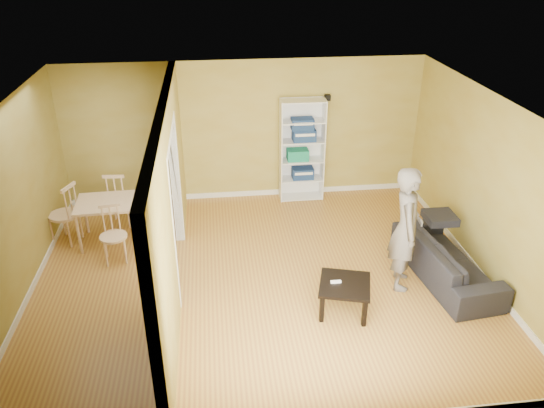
{
  "coord_description": "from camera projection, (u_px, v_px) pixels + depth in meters",
  "views": [
    {
      "loc": [
        -0.59,
        -6.44,
        4.52
      ],
      "look_at": [
        0.2,
        0.2,
        1.1
      ],
      "focal_mm": 35.0,
      "sensor_mm": 36.0,
      "label": 1
    }
  ],
  "objects": [
    {
      "name": "chair_far",
      "position": [
        119.0,
        197.0,
        9.05
      ],
      "size": [
        0.5,
        0.5,
        1.0
      ],
      "primitive_type": null,
      "rotation": [
        0.0,
        0.0,
        3.05
      ],
      "color": "tan",
      "rests_on": "ground"
    },
    {
      "name": "paper_box_teal",
      "position": [
        298.0,
        155.0,
        9.77
      ],
      "size": [
        0.39,
        0.25,
        0.2
      ],
      "primitive_type": "cube",
      "color": "#236A71",
      "rests_on": "bookshelf"
    },
    {
      "name": "room_shell",
      "position": [
        259.0,
        198.0,
        7.22
      ],
      "size": [
        6.5,
        6.5,
        6.5
      ],
      "color": "#B88C38",
      "rests_on": "ground"
    },
    {
      "name": "game_controller",
      "position": [
        336.0,
        282.0,
        6.94
      ],
      "size": [
        0.14,
        0.04,
        0.03
      ],
      "primitive_type": "cube",
      "color": "white",
      "rests_on": "coffee_table"
    },
    {
      "name": "wall_speaker",
      "position": [
        328.0,
        98.0,
        9.48
      ],
      "size": [
        0.1,
        0.1,
        0.1
      ],
      "primitive_type": "cube",
      "color": "black",
      "rests_on": "room_shell"
    },
    {
      "name": "sofa",
      "position": [
        447.0,
        254.0,
        7.66
      ],
      "size": [
        2.13,
        1.1,
        0.78
      ],
      "primitive_type": "imported",
      "rotation": [
        0.0,
        0.0,
        1.68
      ],
      "color": "black",
      "rests_on": "ground"
    },
    {
      "name": "person",
      "position": [
        407.0,
        219.0,
        7.21
      ],
      "size": [
        0.9,
        0.78,
        2.12
      ],
      "primitive_type": "imported",
      "rotation": [
        0.0,
        0.0,
        1.32
      ],
      "color": "slate",
      "rests_on": "ground"
    },
    {
      "name": "coffee_table",
      "position": [
        345.0,
        288.0,
        6.97
      ],
      "size": [
        0.65,
        0.65,
        0.44
      ],
      "rotation": [
        0.0,
        0.0,
        -0.28
      ],
      "color": "black",
      "rests_on": "ground"
    },
    {
      "name": "bookshelf",
      "position": [
        301.0,
        150.0,
        9.79
      ],
      "size": [
        0.81,
        0.35,
        1.92
      ],
      "color": "white",
      "rests_on": "ground"
    },
    {
      "name": "partition",
      "position": [
        170.0,
        203.0,
        7.1
      ],
      "size": [
        0.22,
        5.5,
        2.6
      ],
      "primitive_type": null,
      "color": "tan",
      "rests_on": "ground"
    },
    {
      "name": "chair_near",
      "position": [
        113.0,
        235.0,
        8.02
      ],
      "size": [
        0.48,
        0.48,
        0.9
      ],
      "primitive_type": null,
      "rotation": [
        0.0,
        0.0,
        0.17
      ],
      "color": "tan",
      "rests_on": "ground"
    },
    {
      "name": "chair_left",
      "position": [
        63.0,
        213.0,
        8.5
      ],
      "size": [
        0.61,
        0.61,
        1.03
      ],
      "primitive_type": null,
      "rotation": [
        0.0,
        0.0,
        -1.95
      ],
      "color": "#D8BA80",
      "rests_on": "ground"
    },
    {
      "name": "paper_box_navy_c",
      "position": [
        302.0,
        124.0,
        9.51
      ],
      "size": [
        0.4,
        0.26,
        0.2
      ],
      "primitive_type": "cube",
      "color": "#101449",
      "rests_on": "bookshelf"
    },
    {
      "name": "dining_table",
      "position": [
        113.0,
        206.0,
        8.47
      ],
      "size": [
        1.15,
        0.77,
        0.72
      ],
      "rotation": [
        0.0,
        0.0,
        0.04
      ],
      "color": "#E5B78C",
      "rests_on": "ground"
    },
    {
      "name": "paper_box_navy_b",
      "position": [
        304.0,
        135.0,
        9.61
      ],
      "size": [
        0.42,
        0.27,
        0.21
      ],
      "primitive_type": "cube",
      "color": "navy",
      "rests_on": "bookshelf"
    },
    {
      "name": "paper_box_navy_a",
      "position": [
        303.0,
        173.0,
        9.95
      ],
      "size": [
        0.39,
        0.26,
        0.2
      ],
      "primitive_type": "cube",
      "color": "navy",
      "rests_on": "bookshelf"
    }
  ]
}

